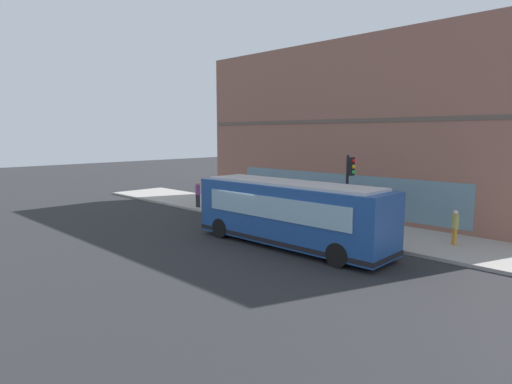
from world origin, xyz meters
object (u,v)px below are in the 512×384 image
Objects in this scene: newspaper_vending_box at (233,202)px; pedestrian_near_hydrant at (247,198)px; pedestrian_walking_along_curb at (198,192)px; city_bus_nearside at (290,214)px; traffic_light_near_corner at (349,180)px; pedestrian_by_light_pole at (266,199)px; pedestrian_near_building_entrance at (455,225)px; fire_hydrant at (336,221)px.

pedestrian_near_hydrant is at bearing -91.78° from newspaper_vending_box.
pedestrian_near_hydrant is (1.31, -3.60, -0.14)m from pedestrian_walking_along_curb.
city_bus_nearside is 2.46× the size of traffic_light_near_corner.
pedestrian_by_light_pole reaches higher than newspaper_vending_box.
pedestrian_near_building_entrance reaches higher than pedestrian_near_hydrant.
pedestrian_by_light_pole is 2.67m from newspaper_vending_box.
fire_hydrant is 6.08m from pedestrian_near_building_entrance.
pedestrian_near_building_entrance is at bearing -48.33° from city_bus_nearside.
fire_hydrant is at bearing -90.48° from newspaper_vending_box.
traffic_light_near_corner is at bearing -21.90° from city_bus_nearside.
fire_hydrant is at bearing -96.49° from pedestrian_by_light_pole.
city_bus_nearside is 6.14× the size of pedestrian_near_building_entrance.
pedestrian_near_building_entrance is at bearing -87.59° from newspaper_vending_box.
city_bus_nearside is 8.62m from pedestrian_near_hydrant.
traffic_light_near_corner is 4.54× the size of newspaper_vending_box.
pedestrian_near_building_entrance is at bearing -87.14° from pedestrian_near_hydrant.
city_bus_nearside reaches higher than pedestrian_near_building_entrance.
pedestrian_near_building_entrance is (0.66, -13.09, 0.03)m from pedestrian_near_hydrant.
pedestrian_walking_along_curb is (-1.95, 4.76, 0.16)m from pedestrian_by_light_pole.
newspaper_vending_box is (4.47, 8.79, -0.95)m from city_bus_nearside.
pedestrian_by_light_pole is 5.15m from pedestrian_walking_along_curb.
city_bus_nearside is at bearing -129.15° from pedestrian_by_light_pole.
pedestrian_walking_along_curb reaches higher than fire_hydrant.
pedestrian_near_hydrant reaches higher than fire_hydrant.
traffic_light_near_corner is at bearing 113.93° from pedestrian_near_building_entrance.
traffic_light_near_corner is 2.56× the size of pedestrian_near_hydrant.
fire_hydrant is 8.48m from newspaper_vending_box.
traffic_light_near_corner reaches higher than fire_hydrant.
newspaper_vending_box is (0.04, 1.41, -0.46)m from pedestrian_near_hydrant.
city_bus_nearside is at bearing -116.94° from newspaper_vending_box.
city_bus_nearside is at bearing -175.98° from fire_hydrant.
city_bus_nearside is 9.91m from newspaper_vending_box.
pedestrian_near_hydrant is 13.11m from pedestrian_near_building_entrance.
newspaper_vending_box is (1.35, -2.20, -0.60)m from pedestrian_walking_along_curb.
pedestrian_near_hydrant is at bearing -70.07° from pedestrian_walking_along_curb.
pedestrian_walking_along_curb is 16.81m from pedestrian_near_building_entrance.
pedestrian_walking_along_curb is at bearing 96.70° from pedestrian_near_building_entrance.
city_bus_nearside is 3.64m from traffic_light_near_corner.
city_bus_nearside is 6.48× the size of pedestrian_by_light_pole.
traffic_light_near_corner is 5.24m from pedestrian_near_building_entrance.
city_bus_nearside is 13.60× the size of fire_hydrant.
pedestrian_near_building_entrance reaches higher than pedestrian_by_light_pole.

